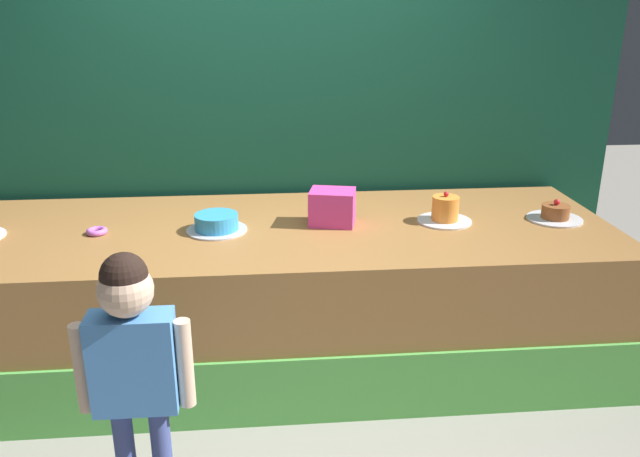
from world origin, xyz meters
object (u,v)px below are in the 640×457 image
(pink_box, at_px, (332,207))
(donut, at_px, (97,231))
(cake_center_right, at_px, (445,211))
(child_figure, at_px, (133,354))
(cake_center_left, at_px, (217,223))
(cake_far_right, at_px, (555,214))

(pink_box, xyz_separation_m, donut, (-1.25, -0.05, -0.08))
(donut, distance_m, cake_center_right, 1.88)
(donut, relative_size, cake_center_right, 0.36)
(child_figure, height_order, cake_center_left, child_figure)
(pink_box, distance_m, cake_center_left, 0.63)
(pink_box, bearing_deg, donut, -177.56)
(pink_box, relative_size, donut, 2.22)
(donut, bearing_deg, cake_far_right, 0.25)
(pink_box, relative_size, cake_far_right, 0.79)
(child_figure, height_order, pink_box, child_figure)
(pink_box, distance_m, donut, 1.25)
(donut, height_order, cake_far_right, cake_far_right)
(pink_box, bearing_deg, cake_center_left, -174.54)
(child_figure, distance_m, cake_far_right, 2.41)
(child_figure, relative_size, cake_center_right, 3.76)
(donut, xyz_separation_m, cake_center_right, (1.88, 0.03, 0.05))
(child_figure, relative_size, cake_center_left, 3.50)
(donut, relative_size, cake_center_left, 0.34)
(child_figure, bearing_deg, pink_box, 53.73)
(pink_box, bearing_deg, cake_center_right, -1.84)
(cake_far_right, bearing_deg, cake_center_right, 177.96)
(child_figure, relative_size, donut, 10.45)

